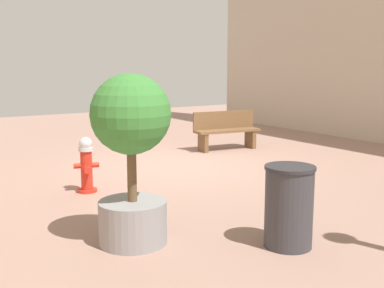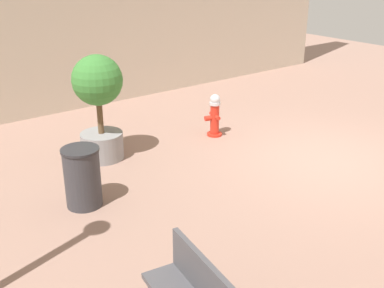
% 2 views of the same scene
% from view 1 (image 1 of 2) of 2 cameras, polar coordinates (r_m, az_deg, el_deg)
% --- Properties ---
extents(ground_plane, '(23.40, 23.40, 0.00)m').
position_cam_1_polar(ground_plane, '(9.96, -1.06, -2.63)').
color(ground_plane, '#9E7A6B').
extents(fire_hydrant, '(0.42, 0.39, 0.92)m').
position_cam_1_polar(fire_hydrant, '(8.04, -12.57, -2.44)').
color(fire_hydrant, red).
rests_on(fire_hydrant, ground_plane).
extents(bench_near, '(1.73, 0.67, 0.95)m').
position_cam_1_polar(bench_near, '(11.82, 4.11, 1.73)').
color(bench_near, brown).
rests_on(bench_near, ground_plane).
extents(planter_tree, '(0.93, 0.93, 2.01)m').
position_cam_1_polar(planter_tree, '(5.51, -7.30, -0.34)').
color(planter_tree, gray).
rests_on(planter_tree, ground_plane).
extents(trash_bin, '(0.58, 0.58, 0.96)m').
position_cam_1_polar(trash_bin, '(5.64, 11.56, -7.35)').
color(trash_bin, '#38383D').
rests_on(trash_bin, ground_plane).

